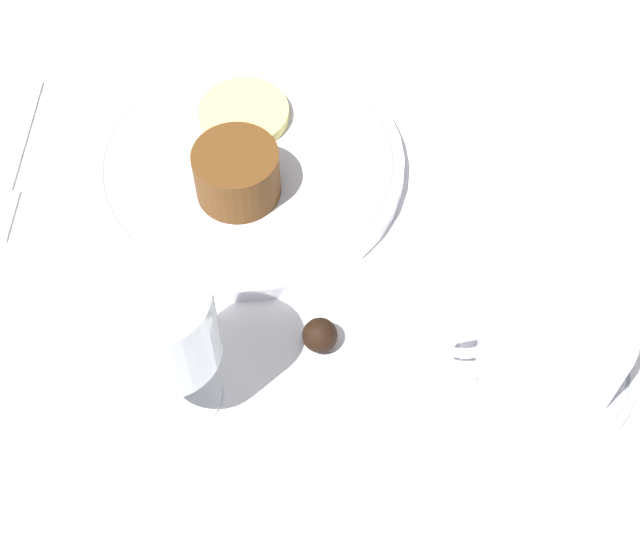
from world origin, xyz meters
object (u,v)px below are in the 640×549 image
at_px(fork, 11,175).
at_px(coffee_cup, 553,345).
at_px(wine_glass, 162,331).
at_px(dinner_plate, 248,164).
at_px(dessert_cake, 237,177).

bearing_deg(fork, coffee_cup, 157.19).
bearing_deg(wine_glass, coffee_cup, -175.25).
height_order(dinner_plate, coffee_cup, coffee_cup).
xyz_separation_m(dinner_plate, dessert_cake, (0.00, 0.04, 0.03)).
bearing_deg(wine_glass, dessert_cake, -100.56).
bearing_deg(dessert_cake, wine_glass, 79.44).
bearing_deg(fork, dinner_plate, -177.20).
xyz_separation_m(wine_glass, fork, (0.16, -0.19, -0.09)).
bearing_deg(dinner_plate, wine_glass, 79.97).
relative_size(fork, dessert_cake, 2.61).
bearing_deg(dinner_plate, dessert_cake, 82.35).
relative_size(wine_glass, fork, 0.75).
height_order(coffee_cup, fork, coffee_cup).
xyz_separation_m(coffee_cup, wine_glass, (0.25, 0.02, 0.05)).
relative_size(coffee_cup, wine_glass, 0.96).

